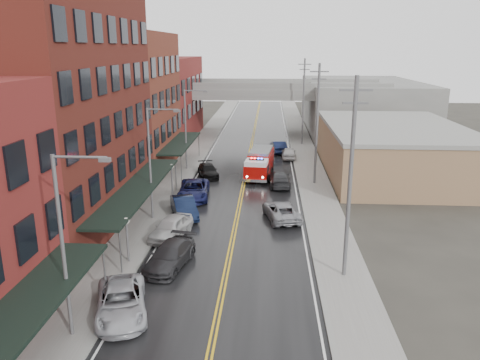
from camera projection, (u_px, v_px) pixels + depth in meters
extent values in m
cube|color=black|center=(241.00, 198.00, 43.27)|extent=(11.00, 160.00, 0.02)
cube|color=slate|center=(163.00, 196.00, 43.70)|extent=(3.00, 160.00, 0.15)
cube|color=slate|center=(320.00, 199.00, 42.81)|extent=(3.00, 160.00, 0.15)
cube|color=gray|center=(181.00, 196.00, 43.60)|extent=(0.30, 160.00, 0.15)
cube|color=gray|center=(302.00, 198.00, 42.91)|extent=(0.30, 160.00, 0.15)
cube|color=#4C1914|center=(58.00, 109.00, 34.90)|extent=(9.00, 20.00, 18.00)
cube|color=maroon|center=(128.00, 103.00, 52.11)|extent=(9.00, 15.00, 15.00)
cube|color=maroon|center=(163.00, 99.00, 69.32)|extent=(9.00, 20.00, 12.00)
cube|color=#936F4F|center=(392.00, 151.00, 51.22)|extent=(14.00, 22.00, 5.00)
cube|color=slate|center=(361.00, 105.00, 79.48)|extent=(18.00, 30.00, 8.00)
cube|color=black|center=(5.00, 329.00, 17.96)|extent=(2.60, 16.00, 0.18)
cylinder|color=slate|center=(105.00, 274.00, 25.59)|extent=(0.10, 0.10, 3.00)
cube|color=black|center=(139.00, 187.00, 36.19)|extent=(2.60, 18.00, 0.18)
cylinder|color=slate|center=(120.00, 252.00, 28.28)|extent=(0.10, 0.10, 3.00)
cylinder|color=slate|center=(176.00, 177.00, 44.79)|extent=(0.10, 0.10, 3.00)
cube|color=black|center=(181.00, 143.00, 52.99)|extent=(2.60, 13.00, 0.18)
cylinder|color=slate|center=(181.00, 169.00, 47.48)|extent=(0.10, 0.10, 3.00)
cylinder|color=slate|center=(199.00, 145.00, 59.19)|extent=(0.10, 0.10, 3.00)
cylinder|color=#59595B|center=(128.00, 243.00, 29.85)|extent=(0.14, 0.14, 2.80)
sphere|color=silver|center=(126.00, 221.00, 29.43)|extent=(0.44, 0.44, 0.44)
cylinder|color=#59595B|center=(172.00, 182.00, 43.28)|extent=(0.14, 0.14, 2.80)
sphere|color=silver|center=(171.00, 167.00, 42.87)|extent=(0.44, 0.44, 0.44)
cylinder|color=#59595B|center=(63.00, 251.00, 21.34)|extent=(0.18, 0.18, 9.00)
cylinder|color=#59595B|center=(80.00, 157.00, 20.06)|extent=(2.40, 0.12, 0.12)
cube|color=#59595B|center=(105.00, 160.00, 20.02)|extent=(0.50, 0.22, 0.18)
cylinder|color=#59595B|center=(150.00, 165.00, 36.70)|extent=(0.18, 0.18, 9.00)
cylinder|color=#59595B|center=(162.00, 109.00, 35.42)|extent=(2.40, 0.12, 0.12)
cube|color=#59595B|center=(177.00, 111.00, 35.38)|extent=(0.50, 0.22, 0.18)
cylinder|color=#59595B|center=(186.00, 131.00, 52.06)|extent=(0.18, 0.18, 9.00)
cylinder|color=#59595B|center=(195.00, 91.00, 50.78)|extent=(2.40, 0.12, 0.12)
cube|color=#59595B|center=(205.00, 92.00, 50.74)|extent=(0.50, 0.22, 0.18)
cylinder|color=#59595B|center=(350.00, 182.00, 26.80)|extent=(0.24, 0.24, 12.00)
cube|color=#59595B|center=(356.00, 90.00, 25.37)|extent=(1.80, 0.12, 0.12)
cube|color=#59595B|center=(355.00, 103.00, 25.57)|extent=(1.40, 0.12, 0.12)
cylinder|color=#59595B|center=(317.00, 126.00, 45.99)|extent=(0.24, 0.24, 12.00)
cube|color=#59595B|center=(319.00, 72.00, 44.57)|extent=(1.80, 0.12, 0.12)
cube|color=#59595B|center=(319.00, 79.00, 44.76)|extent=(1.40, 0.12, 0.12)
cylinder|color=#59595B|center=(303.00, 103.00, 65.19)|extent=(0.24, 0.24, 12.00)
cube|color=#59595B|center=(305.00, 64.00, 63.77)|extent=(1.80, 0.12, 0.12)
cube|color=#59595B|center=(305.00, 69.00, 63.96)|extent=(1.40, 0.12, 0.12)
cube|color=slate|center=(254.00, 92.00, 72.14)|extent=(40.00, 10.00, 1.50)
cube|color=slate|center=(184.00, 116.00, 73.84)|extent=(1.60, 8.00, 6.00)
cube|color=slate|center=(324.00, 117.00, 72.50)|extent=(1.60, 8.00, 6.00)
cube|color=#900906|center=(261.00, 160.00, 51.40)|extent=(2.88, 5.39, 1.98)
cube|color=#900906|center=(256.00, 171.00, 48.00)|extent=(2.59, 2.68, 1.41)
cube|color=silver|center=(257.00, 162.00, 47.74)|extent=(2.46, 2.48, 0.47)
cube|color=black|center=(257.00, 168.00, 48.10)|extent=(2.51, 1.74, 0.75)
cube|color=slate|center=(261.00, 150.00, 51.09)|extent=(2.60, 4.99, 0.28)
cube|color=black|center=(257.00, 159.00, 47.66)|extent=(1.52, 0.42, 0.13)
sphere|color=#FF0C0C|center=(252.00, 158.00, 47.72)|extent=(0.19, 0.19, 0.19)
sphere|color=#1933FF|center=(262.00, 159.00, 47.55)|extent=(0.19, 0.19, 0.19)
cylinder|color=black|center=(246.00, 178.00, 48.27)|extent=(0.97, 0.43, 0.94)
cylinder|color=black|center=(266.00, 178.00, 47.94)|extent=(0.97, 0.43, 0.94)
cylinder|color=black|center=(251.00, 170.00, 51.39)|extent=(0.97, 0.43, 0.94)
cylinder|color=black|center=(270.00, 170.00, 51.06)|extent=(0.97, 0.43, 0.94)
cylinder|color=black|center=(254.00, 165.00, 53.62)|extent=(0.97, 0.43, 0.94)
cylinder|color=black|center=(272.00, 165.00, 53.29)|extent=(0.97, 0.43, 0.94)
imported|color=#ABADB3|center=(121.00, 302.00, 24.19)|extent=(3.93, 5.88, 1.50)
imported|color=#28282A|center=(170.00, 256.00, 29.57)|extent=(3.03, 5.42, 1.48)
imported|color=#B7B7B7|center=(171.00, 227.00, 34.08)|extent=(3.00, 4.99, 1.59)
imported|color=black|center=(184.00, 207.00, 38.38)|extent=(3.22, 5.14, 1.60)
imported|color=#111543|center=(194.00, 190.00, 43.01)|extent=(3.14, 6.00, 1.61)
imported|color=black|center=(208.00, 171.00, 50.21)|extent=(3.04, 4.94, 1.34)
imported|color=gray|center=(281.00, 211.00, 37.77)|extent=(3.44, 5.49, 1.42)
imported|color=#2A2A2D|center=(279.00, 179.00, 46.89)|extent=(2.40, 5.21, 1.48)
imported|color=silver|center=(289.00, 153.00, 58.32)|extent=(1.75, 4.28, 1.45)
imported|color=black|center=(278.00, 147.00, 61.77)|extent=(2.35, 4.93, 1.56)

